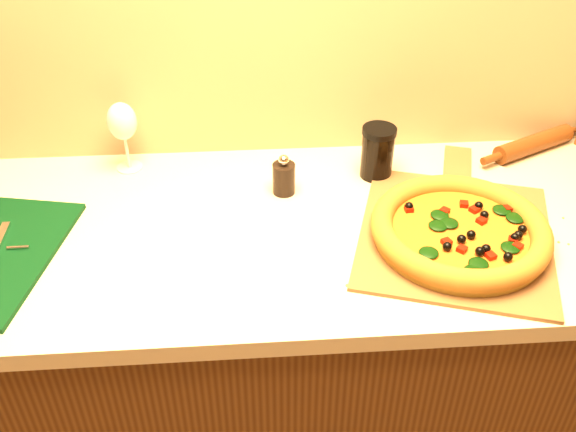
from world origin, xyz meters
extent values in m
cube|color=#49260F|center=(0.00, 1.43, 0.43)|extent=(2.80, 0.65, 0.86)
cube|color=beige|center=(0.00, 1.43, 0.88)|extent=(2.84, 0.68, 0.04)
cube|color=brown|center=(0.35, 1.36, 0.90)|extent=(0.51, 0.54, 0.01)
cube|color=brown|center=(0.43, 1.63, 0.90)|extent=(0.11, 0.19, 0.01)
cylinder|color=#BB8B2E|center=(0.35, 1.34, 0.92)|extent=(0.35, 0.35, 0.02)
cylinder|color=orange|center=(0.35, 1.34, 0.93)|extent=(0.29, 0.29, 0.01)
torus|color=brown|center=(0.35, 1.34, 0.94)|extent=(0.37, 0.37, 0.05)
ellipsoid|color=black|center=(0.40, 1.37, 0.94)|extent=(0.04, 0.04, 0.01)
sphere|color=black|center=(0.30, 1.31, 0.94)|extent=(0.02, 0.02, 0.02)
cube|color=maroon|center=(0.37, 1.28, 0.94)|extent=(0.02, 0.02, 0.01)
cylinder|color=silver|center=(-0.57, 1.37, 0.91)|extent=(0.04, 0.01, 0.01)
cylinder|color=black|center=(-0.01, 1.55, 0.94)|extent=(0.05, 0.05, 0.08)
sphere|color=silver|center=(-0.01, 1.55, 0.99)|extent=(0.02, 0.02, 0.02)
cylinder|color=#59300F|center=(0.64, 1.69, 0.92)|extent=(0.24, 0.15, 0.05)
cylinder|color=#59300F|center=(0.78, 1.75, 0.92)|extent=(0.06, 0.04, 0.02)
cylinder|color=#59300F|center=(0.51, 1.63, 0.92)|extent=(0.06, 0.04, 0.02)
cylinder|color=silver|center=(-0.38, 1.68, 0.90)|extent=(0.06, 0.06, 0.00)
cylinder|color=silver|center=(-0.38, 1.68, 0.94)|extent=(0.01, 0.01, 0.08)
ellipsoid|color=silver|center=(-0.38, 1.68, 1.03)|extent=(0.07, 0.07, 0.09)
cylinder|color=black|center=(0.22, 1.61, 0.96)|extent=(0.08, 0.08, 0.12)
cylinder|color=black|center=(0.22, 1.61, 1.02)|extent=(0.08, 0.08, 0.01)
camera|label=1|loc=(-0.08, 0.31, 1.75)|focal=40.00mm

